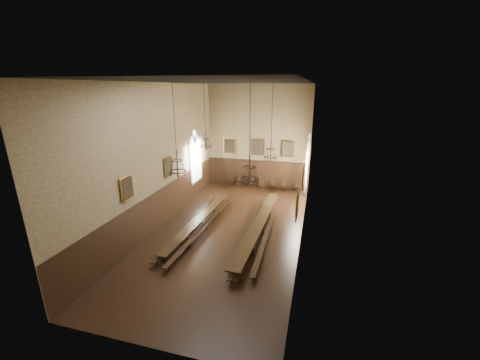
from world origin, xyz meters
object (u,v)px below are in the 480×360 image
at_px(chair_4, 261,186).
at_px(chandelier_back_left, 206,142).
at_px(bench_left_outer, 192,222).
at_px(chair_7, 295,188).
at_px(table_right, 259,228).
at_px(chair_6, 284,188).
at_px(chandelier_back_right, 271,152).
at_px(table_left, 200,223).
at_px(chair_1, 230,183).
at_px(bench_right_outer, 267,233).
at_px(bench_right_inner, 249,232).
at_px(chair_5, 273,187).
at_px(chandelier_front_right, 250,173).
at_px(bench_left_inner, 206,225).
at_px(chair_2, 240,184).
at_px(chandelier_front_left, 177,166).

xyz_separation_m(chair_4, chandelier_back_left, (-2.68, -6.16, 4.96)).
height_order(bench_left_outer, chair_7, chair_7).
bearing_deg(table_right, bench_left_outer, -179.25).
relative_size(chair_6, chandelier_back_right, 0.19).
xyz_separation_m(bench_left_outer, chair_7, (5.93, 8.50, 0.02)).
relative_size(table_right, chandelier_back_left, 2.51).
xyz_separation_m(table_left, chair_1, (-0.54, 8.58, -0.05)).
height_order(bench_right_outer, chair_7, chair_7).
height_order(bench_right_inner, chandelier_back_right, chandelier_back_right).
xyz_separation_m(bench_left_outer, chair_6, (4.97, 8.46, -0.02)).
bearing_deg(chair_7, chair_5, -169.07).
xyz_separation_m(bench_left_outer, chandelier_front_right, (4.50, -2.86, 4.49)).
height_order(bench_left_inner, chair_1, chair_1).
relative_size(chair_1, chair_2, 1.13).
xyz_separation_m(chair_5, chair_7, (1.87, 0.07, 0.01)).
height_order(chandelier_back_right, chandelier_front_left, same).
distance_m(table_right, chair_6, 8.42).
bearing_deg(table_left, table_right, 2.83).
distance_m(table_right, bench_right_inner, 0.65).
xyz_separation_m(bench_right_inner, chandelier_front_right, (0.59, -2.56, 4.49)).
relative_size(bench_left_inner, chandelier_back_left, 2.43).
relative_size(table_left, chandelier_back_left, 2.20).
height_order(table_right, chandelier_front_right, chandelier_front_right).
distance_m(bench_left_outer, chandelier_back_left, 5.43).
relative_size(chair_2, chair_4, 1.01).
xyz_separation_m(chair_2, chandelier_back_right, (3.78, -6.53, 4.55)).
relative_size(bench_left_outer, chandelier_back_left, 2.39).
xyz_separation_m(bench_left_inner, chair_7, (4.86, 8.67, 0.02)).
xyz_separation_m(bench_left_outer, bench_right_inner, (3.92, -0.30, 0.00)).
distance_m(bench_left_outer, chair_1, 8.45).
distance_m(chair_2, chandelier_back_right, 8.81).
relative_size(table_left, chair_2, 10.33).
bearing_deg(chair_7, chandelier_front_right, -88.32).
relative_size(bench_right_outer, chair_7, 9.20).
distance_m(bench_left_inner, chandelier_front_right, 6.25).
bearing_deg(bench_left_inner, chandelier_front_left, -100.21).
xyz_separation_m(chair_2, chandelier_front_left, (-0.33, -11.13, 4.57)).
distance_m(table_right, bench_right_outer, 0.60).
height_order(bench_left_outer, bench_left_inner, bench_left_inner).
bearing_deg(chandelier_back_right, table_right, -98.89).
bearing_deg(chair_6, bench_left_inner, -128.62).
bearing_deg(chair_6, chandelier_back_left, -141.34).
xyz_separation_m(bench_right_outer, chair_5, (-0.95, 8.53, 0.03)).
distance_m(chair_2, chair_7, 4.97).
bearing_deg(bench_right_outer, chandelier_back_right, 97.72).
xyz_separation_m(chandelier_back_left, chandelier_back_right, (4.46, -0.32, -0.41)).
relative_size(chandelier_back_left, chandelier_back_right, 0.91).
distance_m(chair_7, chandelier_back_left, 9.76).
bearing_deg(chandelier_back_right, chair_7, 79.73).
xyz_separation_m(bench_left_inner, bench_right_inner, (2.84, -0.13, -0.00)).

